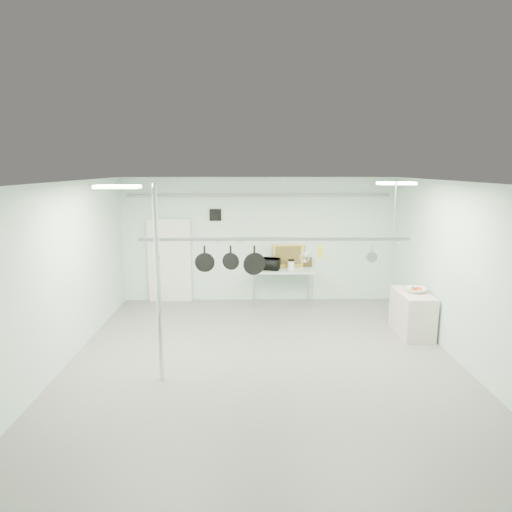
{
  "coord_description": "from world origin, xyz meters",
  "views": [
    {
      "loc": [
        -0.28,
        -7.64,
        3.44
      ],
      "look_at": [
        -0.12,
        1.0,
        1.76
      ],
      "focal_mm": 32.0,
      "sensor_mm": 36.0,
      "label": 1
    }
  ],
  "objects_px": {
    "skillet_mid": "(231,258)",
    "skillet_right": "(254,260)",
    "pot_rack": "(275,237)",
    "prep_table": "(282,272)",
    "microwave": "(269,264)",
    "fruit_bowl": "(416,290)",
    "chrome_pole": "(158,285)",
    "skillet_left": "(205,259)",
    "side_cabinet": "(412,313)",
    "coffee_canister": "(291,265)"
  },
  "relations": [
    {
      "from": "side_cabinet",
      "to": "coffee_canister",
      "type": "bearing_deg",
      "value": 136.88
    },
    {
      "from": "pot_rack",
      "to": "prep_table",
      "type": "bearing_deg",
      "value": 83.09
    },
    {
      "from": "side_cabinet",
      "to": "skillet_mid",
      "type": "relative_size",
      "value": 2.73
    },
    {
      "from": "pot_rack",
      "to": "skillet_left",
      "type": "distance_m",
      "value": 1.3
    },
    {
      "from": "skillet_mid",
      "to": "skillet_right",
      "type": "distance_m",
      "value": 0.42
    },
    {
      "from": "microwave",
      "to": "fruit_bowl",
      "type": "distance_m",
      "value": 3.66
    },
    {
      "from": "prep_table",
      "to": "pot_rack",
      "type": "xyz_separation_m",
      "value": [
        -0.4,
        -3.3,
        1.4
      ]
    },
    {
      "from": "side_cabinet",
      "to": "coffee_canister",
      "type": "height_order",
      "value": "coffee_canister"
    },
    {
      "from": "fruit_bowl",
      "to": "skillet_right",
      "type": "relative_size",
      "value": 0.75
    },
    {
      "from": "pot_rack",
      "to": "microwave",
      "type": "height_order",
      "value": "pot_rack"
    },
    {
      "from": "microwave",
      "to": "skillet_left",
      "type": "distance_m",
      "value": 3.63
    },
    {
      "from": "side_cabinet",
      "to": "skillet_right",
      "type": "height_order",
      "value": "skillet_right"
    },
    {
      "from": "fruit_bowl",
      "to": "skillet_mid",
      "type": "relative_size",
      "value": 0.92
    },
    {
      "from": "pot_rack",
      "to": "chrome_pole",
      "type": "bearing_deg",
      "value": -154.65
    },
    {
      "from": "skillet_left",
      "to": "skillet_right",
      "type": "xyz_separation_m",
      "value": [
        0.88,
        0.0,
        -0.04
      ]
    },
    {
      "from": "chrome_pole",
      "to": "skillet_right",
      "type": "height_order",
      "value": "chrome_pole"
    },
    {
      "from": "chrome_pole",
      "to": "prep_table",
      "type": "bearing_deg",
      "value": 61.29
    },
    {
      "from": "side_cabinet",
      "to": "skillet_left",
      "type": "height_order",
      "value": "skillet_left"
    },
    {
      "from": "skillet_left",
      "to": "microwave",
      "type": "bearing_deg",
      "value": 64.33
    },
    {
      "from": "fruit_bowl",
      "to": "chrome_pole",
      "type": "bearing_deg",
      "value": -157.73
    },
    {
      "from": "fruit_bowl",
      "to": "pot_rack",
      "type": "bearing_deg",
      "value": -159.75
    },
    {
      "from": "chrome_pole",
      "to": "prep_table",
      "type": "xyz_separation_m",
      "value": [
        2.3,
        4.2,
        -0.77
      ]
    },
    {
      "from": "coffee_canister",
      "to": "skillet_mid",
      "type": "bearing_deg",
      "value": -112.99
    },
    {
      "from": "chrome_pole",
      "to": "skillet_left",
      "type": "xyz_separation_m",
      "value": [
        0.66,
        0.9,
        0.25
      ]
    },
    {
      "from": "chrome_pole",
      "to": "side_cabinet",
      "type": "xyz_separation_m",
      "value": [
        4.85,
        2.0,
        -1.15
      ]
    },
    {
      "from": "microwave",
      "to": "chrome_pole",
      "type": "bearing_deg",
      "value": 80.94
    },
    {
      "from": "pot_rack",
      "to": "coffee_canister",
      "type": "bearing_deg",
      "value": 79.41
    },
    {
      "from": "prep_table",
      "to": "chrome_pole",
      "type": "bearing_deg",
      "value": -118.71
    },
    {
      "from": "side_cabinet",
      "to": "pot_rack",
      "type": "relative_size",
      "value": 0.25
    },
    {
      "from": "chrome_pole",
      "to": "skillet_right",
      "type": "xyz_separation_m",
      "value": [
        1.54,
        0.9,
        0.21
      ]
    },
    {
      "from": "fruit_bowl",
      "to": "skillet_left",
      "type": "height_order",
      "value": "skillet_left"
    },
    {
      "from": "skillet_mid",
      "to": "skillet_right",
      "type": "height_order",
      "value": "same"
    },
    {
      "from": "pot_rack",
      "to": "skillet_mid",
      "type": "xyz_separation_m",
      "value": [
        -0.78,
        0.0,
        -0.36
      ]
    },
    {
      "from": "pot_rack",
      "to": "skillet_right",
      "type": "relative_size",
      "value": 8.86
    },
    {
      "from": "prep_table",
      "to": "skillet_right",
      "type": "distance_m",
      "value": 3.53
    },
    {
      "from": "skillet_mid",
      "to": "coffee_canister",
      "type": "bearing_deg",
      "value": 82.98
    },
    {
      "from": "side_cabinet",
      "to": "skillet_left",
      "type": "xyz_separation_m",
      "value": [
        -4.19,
        -1.1,
        1.4
      ]
    },
    {
      "from": "prep_table",
      "to": "pot_rack",
      "type": "relative_size",
      "value": 0.33
    },
    {
      "from": "skillet_left",
      "to": "skillet_right",
      "type": "distance_m",
      "value": 0.88
    },
    {
      "from": "microwave",
      "to": "skillet_mid",
      "type": "xyz_separation_m",
      "value": [
        -0.85,
        -3.29,
        0.82
      ]
    },
    {
      "from": "chrome_pole",
      "to": "skillet_right",
      "type": "relative_size",
      "value": 5.9
    },
    {
      "from": "chrome_pole",
      "to": "skillet_mid",
      "type": "xyz_separation_m",
      "value": [
        1.12,
        0.9,
        0.26
      ]
    },
    {
      "from": "side_cabinet",
      "to": "skillet_mid",
      "type": "xyz_separation_m",
      "value": [
        -3.73,
        -1.1,
        1.41
      ]
    },
    {
      "from": "chrome_pole",
      "to": "microwave",
      "type": "bearing_deg",
      "value": 64.89
    },
    {
      "from": "microwave",
      "to": "skillet_right",
      "type": "xyz_separation_m",
      "value": [
        -0.42,
        -3.29,
        0.77
      ]
    },
    {
      "from": "skillet_left",
      "to": "side_cabinet",
      "type": "bearing_deg",
      "value": 10.68
    },
    {
      "from": "pot_rack",
      "to": "fruit_bowl",
      "type": "height_order",
      "value": "pot_rack"
    },
    {
      "from": "side_cabinet",
      "to": "pot_rack",
      "type": "bearing_deg",
      "value": -159.55
    },
    {
      "from": "skillet_right",
      "to": "side_cabinet",
      "type": "bearing_deg",
      "value": 2.1
    },
    {
      "from": "skillet_mid",
      "to": "side_cabinet",
      "type": "bearing_deg",
      "value": 32.4
    }
  ]
}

